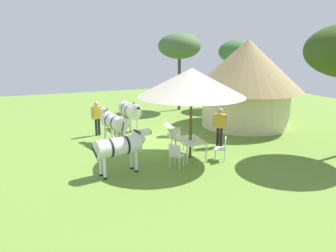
# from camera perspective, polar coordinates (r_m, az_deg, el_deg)

# --- Properties ---
(ground_plane) EXTENTS (36.00, 36.00, 0.00)m
(ground_plane) POSITION_cam_1_polar(r_m,az_deg,el_deg) (14.82, -1.82, -3.17)
(ground_plane) COLOR olive
(thatched_hut) EXTENTS (5.90, 5.90, 4.60)m
(thatched_hut) POSITION_cam_1_polar(r_m,az_deg,el_deg) (18.30, 13.34, 7.90)
(thatched_hut) COLOR beige
(thatched_hut) RESTS_ON ground_plane
(shade_umbrella) EXTENTS (4.07, 4.07, 3.49)m
(shade_umbrella) POSITION_cam_1_polar(r_m,az_deg,el_deg) (12.48, 4.04, 7.48)
(shade_umbrella) COLOR #50401A
(shade_umbrella) RESTS_ON ground_plane
(patio_dining_table) EXTENTS (1.48, 1.00, 0.74)m
(patio_dining_table) POSITION_cam_1_polar(r_m,az_deg,el_deg) (12.94, 3.86, -2.71)
(patio_dining_table) COLOR silver
(patio_dining_table) RESTS_ON ground_plane
(patio_chair_west_end) EXTENTS (0.60, 0.59, 0.90)m
(patio_chair_west_end) POSITION_cam_1_polar(r_m,az_deg,el_deg) (12.88, 9.35, -3.58)
(patio_chair_west_end) COLOR white
(patio_chair_west_end) RESTS_ON ground_plane
(patio_chair_east_end) EXTENTS (0.43, 0.45, 0.90)m
(patio_chair_east_end) POSITION_cam_1_polar(r_m,az_deg,el_deg) (14.04, 1.49, -1.93)
(patio_chair_east_end) COLOR silver
(patio_chair_east_end) RESTS_ON ground_plane
(patio_chair_near_lawn) EXTENTS (0.61, 0.60, 0.90)m
(patio_chair_near_lawn) POSITION_cam_1_polar(r_m,az_deg,el_deg) (11.91, 1.36, -4.85)
(patio_chair_near_lawn) COLOR white
(patio_chair_near_lawn) RESTS_ON ground_plane
(guest_beside_umbrella) EXTENTS (0.45, 0.49, 1.70)m
(guest_beside_umbrella) POSITION_cam_1_polar(r_m,az_deg,el_deg) (14.43, 8.90, 0.40)
(guest_beside_umbrella) COLOR black
(guest_beside_umbrella) RESTS_ON ground_plane
(standing_watcher) EXTENTS (0.31, 0.59, 1.68)m
(standing_watcher) POSITION_cam_1_polar(r_m,az_deg,el_deg) (16.41, -12.08, 1.85)
(standing_watcher) COLOR black
(standing_watcher) RESTS_ON ground_plane
(striped_lounge_chair) EXTENTS (0.90, 0.96, 0.62)m
(striped_lounge_chair) POSITION_cam_1_polar(r_m,az_deg,el_deg) (16.04, 0.97, -0.90)
(striped_lounge_chair) COLOR #C14E45
(striped_lounge_chair) RESTS_ON ground_plane
(zebra_nearest_camera) EXTENTS (0.90, 2.21, 1.50)m
(zebra_nearest_camera) POSITION_cam_1_polar(r_m,az_deg,el_deg) (11.40, -8.30, -3.53)
(zebra_nearest_camera) COLOR silver
(zebra_nearest_camera) RESTS_ON ground_plane
(zebra_by_umbrella) EXTENTS (2.28, 0.79, 1.53)m
(zebra_by_umbrella) POSITION_cam_1_polar(r_m,az_deg,el_deg) (17.31, -6.54, 2.65)
(zebra_by_umbrella) COLOR silver
(zebra_by_umbrella) RESTS_ON ground_plane
(zebra_toward_hut) EXTENTS (2.09, 0.96, 1.57)m
(zebra_toward_hut) POSITION_cam_1_polar(r_m,az_deg,el_deg) (14.70, -9.34, 0.65)
(zebra_toward_hut) COLOR silver
(zebra_toward_hut) RESTS_ON ground_plane
(acacia_tree_left_background) EXTENTS (2.80, 2.80, 5.07)m
(acacia_tree_left_background) POSITION_cam_1_polar(r_m,az_deg,el_deg) (22.26, 1.99, 13.52)
(acacia_tree_left_background) COLOR #443C30
(acacia_tree_left_background) RESTS_ON ground_plane
(acacia_tree_far_lawn) EXTENTS (2.66, 2.66, 4.65)m
(acacia_tree_far_lawn) POSITION_cam_1_polar(r_m,az_deg,el_deg) (23.31, 11.97, 12.31)
(acacia_tree_far_lawn) COLOR brown
(acacia_tree_far_lawn) RESTS_ON ground_plane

